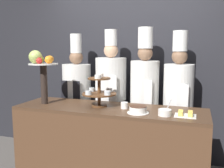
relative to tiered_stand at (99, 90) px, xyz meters
name	(u,v)px	position (x,y,z in m)	size (l,w,h in m)	color
wall_back	(132,62)	(0.13, 0.97, 0.27)	(10.00, 0.06, 2.80)	#232328
buffet_counter	(109,148)	(0.13, -0.02, -0.66)	(2.11, 0.62, 0.95)	brown
tiered_stand	(99,90)	(0.00, 0.00, 0.00)	(0.38, 0.38, 0.37)	brown
fruit_pedestal	(41,66)	(-0.68, -0.10, 0.26)	(0.34, 0.34, 0.63)	#2D231E
cake_round	(138,110)	(0.48, -0.16, -0.15)	(0.22, 0.22, 0.07)	white
cup_white	(124,105)	(0.30, -0.02, -0.15)	(0.08, 0.08, 0.07)	white
cake_square_tray	(185,114)	(0.94, -0.12, -0.17)	(0.20, 0.17, 0.05)	white
serving_bowl_near	(165,112)	(0.75, -0.17, -0.15)	(0.13, 0.13, 0.16)	white
chef_left	(77,94)	(-0.58, 0.58, -0.18)	(0.40, 0.40, 1.80)	#38332D
chef_center_left	(111,92)	(-0.06, 0.58, -0.13)	(0.41, 0.41, 1.84)	#28282D
chef_center_right	(144,94)	(0.40, 0.58, -0.12)	(0.37, 0.37, 1.86)	black
chef_right	(178,98)	(0.82, 0.58, -0.15)	(0.37, 0.37, 1.81)	#38332D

